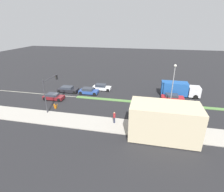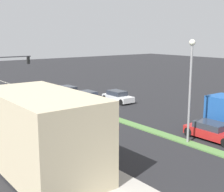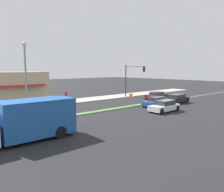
% 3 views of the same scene
% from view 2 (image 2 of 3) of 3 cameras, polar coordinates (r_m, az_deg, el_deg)
% --- Properties ---
extents(ground_plane, '(160.00, 160.00, 0.00)m').
position_cam_2_polar(ground_plane, '(26.23, 6.53, -6.18)').
color(ground_plane, '#232326').
extents(sidewalk_right, '(4.00, 73.00, 0.12)m').
position_cam_2_polar(sidewalk_right, '(20.82, -10.80, -10.78)').
color(sidewalk_right, '#A8A399').
rests_on(sidewalk_right, ground).
extents(lane_marking_center, '(0.16, 60.00, 0.01)m').
position_cam_2_polar(lane_marking_center, '(40.67, -11.47, -0.16)').
color(lane_marking_center, beige).
rests_on(lane_marking_center, ground).
extents(building_corner_store, '(4.91, 8.48, 4.52)m').
position_cam_2_polar(building_corner_store, '(17.97, -12.66, -6.55)').
color(building_corner_store, '#C6B793').
rests_on(building_corner_store, sidewalk_right).
extents(traffic_signal_main, '(4.59, 0.34, 5.60)m').
position_cam_2_polar(traffic_signal_main, '(35.95, -19.05, 4.30)').
color(traffic_signal_main, '#333338').
rests_on(traffic_signal_main, sidewalk_right).
extents(street_lamp, '(0.44, 0.44, 7.37)m').
position_cam_2_polar(street_lamp, '(22.51, 14.17, 3.16)').
color(street_lamp, gray).
rests_on(street_lamp, median_strip).
extents(pedestrian, '(0.34, 0.34, 1.77)m').
position_cam_2_polar(pedestrian, '(25.09, -14.96, -4.78)').
color(pedestrian, '#282D42').
rests_on(pedestrian, sidewalk_right).
extents(warning_aframe_sign, '(0.45, 0.53, 0.84)m').
position_cam_2_polar(warning_aframe_sign, '(36.16, -17.82, -1.17)').
color(warning_aframe_sign, orange).
rests_on(warning_aframe_sign, ground).
extents(hatchback_red, '(1.87, 4.17, 1.29)m').
position_cam_2_polar(hatchback_red, '(24.82, 17.89, -6.14)').
color(hatchback_red, '#AD1E1E').
rests_on(hatchback_red, ground).
extents(van_white, '(1.74, 4.06, 1.34)m').
position_cam_2_polar(van_white, '(36.68, 1.05, -0.12)').
color(van_white, silver).
rests_on(van_white, ground).
extents(sedan_dark, '(1.91, 4.33, 1.29)m').
position_cam_2_polar(sedan_dark, '(40.64, -8.05, 0.84)').
color(sedan_dark, black).
rests_on(sedan_dark, ground).
extents(coupe_blue, '(1.86, 3.97, 1.29)m').
position_cam_2_polar(coupe_blue, '(36.71, -4.40, -0.17)').
color(coupe_blue, '#284793').
rests_on(coupe_blue, ground).
extents(sedan_maroon, '(1.76, 3.93, 1.24)m').
position_cam_2_polar(sedan_maroon, '(39.55, -14.28, 0.30)').
color(sedan_maroon, maroon).
rests_on(sedan_maroon, ground).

